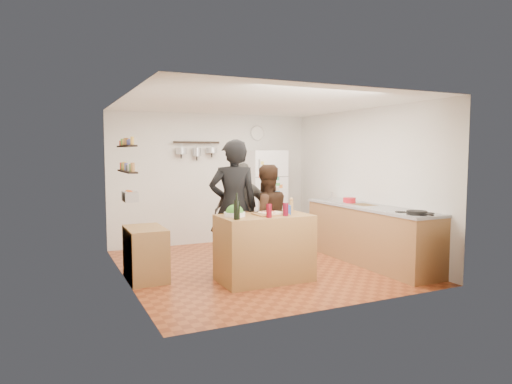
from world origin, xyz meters
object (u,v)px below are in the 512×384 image
pepper_mill (291,207)px  counter_run (370,235)px  salt_canister (288,210)px  fridge (264,196)px  side_table (146,254)px  salad_bowl (235,214)px  prep_island (264,248)px  wall_clock (257,133)px  skillet (417,213)px  wine_bottle (237,210)px  red_bowl (349,200)px  person_left (234,207)px  person_back (244,213)px  person_center (266,218)px

pepper_mill → counter_run: 1.62m
salt_canister → pepper_mill: bearing=48.6°
fridge → side_table: 3.26m
salad_bowl → prep_island: bearing=-6.8°
salad_bowl → wall_clock: 3.44m
prep_island → skillet: bearing=-25.9°
wine_bottle → pepper_mill: 0.99m
salt_canister → side_table: (-1.78, 0.85, -0.61)m
wine_bottle → pepper_mill: wine_bottle is taller
counter_run → red_bowl: bearing=95.9°
prep_island → wine_bottle: 0.80m
person_left → skillet: bearing=158.9°
person_left → person_back: (0.40, 0.55, -0.17)m
salad_bowl → skillet: size_ratio=1.05×
prep_island → salt_canister: size_ratio=9.39×
wall_clock → person_back: bearing=-121.3°
fridge → person_left: bearing=-126.6°
fridge → wall_clock: wall_clock is taller
salad_bowl → pepper_mill: size_ratio=1.69×
pepper_mill → person_center: 0.48m
salad_bowl → person_center: 0.76m
wall_clock → side_table: 3.85m
person_left → salad_bowl: bearing=82.7°
person_back → skillet: (1.70, -1.99, 0.14)m
wine_bottle → counter_run: 2.57m
skillet → wall_clock: bearing=99.9°
pepper_mill → fridge: bearing=72.6°
person_left → counter_run: (2.20, -0.35, -0.53)m
counter_run → wall_clock: wall_clock is taller
salt_canister → wall_clock: 3.29m
person_left → person_back: size_ratio=1.22×
counter_run → fridge: fridge is taller
salt_canister → person_left: person_left is taller
person_center → skillet: person_center is taller
salt_canister → person_back: bearing=96.5°
person_center → skillet: 2.11m
skillet → wall_clock: size_ratio=0.91×
person_left → side_table: (-1.24, 0.19, -0.61)m
person_center → red_bowl: bearing=-168.7°
prep_island → counter_run: prep_island is taller
pepper_mill → fridge: size_ratio=0.09×
counter_run → fridge: 2.46m
salt_canister → skillet: bearing=-26.7°
wine_bottle → person_left: 0.80m
person_center → counter_run: (1.74, -0.23, -0.34)m
wine_bottle → salt_canister: size_ratio=1.86×
person_center → wall_clock: wall_clock is taller
prep_island → salad_bowl: (-0.42, 0.05, 0.48)m
salt_canister → fridge: fridge is taller
prep_island → salt_canister: (0.30, -0.12, 0.52)m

